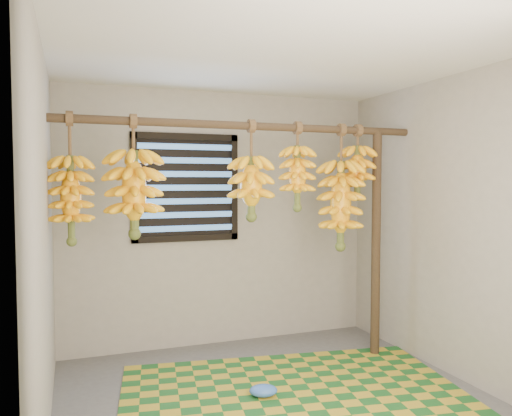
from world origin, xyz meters
name	(u,v)px	position (x,y,z in m)	size (l,w,h in m)	color
floor	(284,408)	(0.00, 0.00, -0.01)	(3.00, 3.00, 0.01)	#4F4F4F
ceiling	(285,53)	(0.00, 0.00, 2.40)	(3.00, 3.00, 0.01)	silver
wall_back	(221,219)	(0.00, 1.50, 1.20)	(3.00, 0.01, 2.40)	gray
wall_left	(43,244)	(-1.50, 0.00, 1.20)	(0.01, 3.00, 2.40)	gray
wall_right	(461,227)	(1.50, 0.00, 1.20)	(0.01, 3.00, 2.40)	gray
window	(186,188)	(-0.35, 1.48, 1.50)	(1.00, 0.04, 1.00)	black
hanging_pole	(249,126)	(0.00, 0.70, 2.00)	(0.06, 0.06, 3.00)	#42301F
support_post	(376,244)	(1.20, 0.70, 1.00)	(0.08, 0.08, 2.00)	#42301F
woven_mat	(302,405)	(0.13, -0.02, 0.01)	(2.49, 1.99, 0.01)	#18541E
plastic_bag	(263,391)	(-0.08, 0.19, 0.05)	(0.21, 0.15, 0.08)	blue
banana_bunch_a	(71,200)	(-1.35, 0.70, 1.43)	(0.31, 0.31, 0.94)	brown
banana_bunch_b	(134,193)	(-0.91, 0.70, 1.47)	(0.39, 0.39, 0.90)	brown
banana_bunch_c	(251,188)	(0.01, 0.70, 1.50)	(0.33, 0.33, 0.80)	brown
banana_bunch_d	(297,178)	(0.42, 0.70, 1.59)	(0.28, 0.28, 0.73)	brown
banana_bunch_e	(341,205)	(0.84, 0.70, 1.35)	(0.36, 0.36, 1.08)	brown
banana_bunch_f	(357,172)	(1.00, 0.70, 1.64)	(0.30, 0.30, 0.64)	brown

